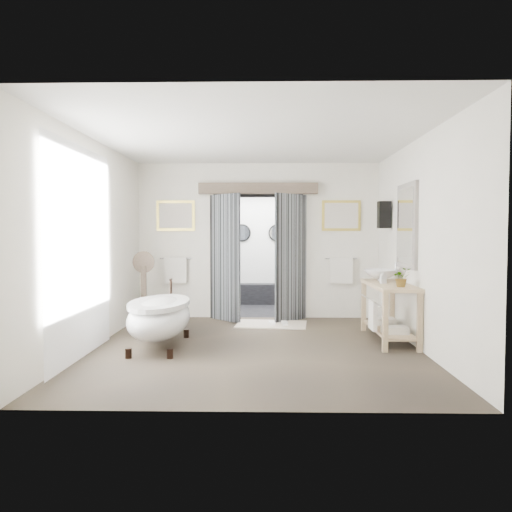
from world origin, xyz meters
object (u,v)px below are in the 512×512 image
(clawfoot_tub, at_px, (160,316))
(basin, at_px, (381,275))
(vanity, at_px, (388,307))
(rug, at_px, (271,324))

(clawfoot_tub, bearing_deg, basin, 15.09)
(vanity, height_order, rug, vanity)
(rug, xyz_separation_m, basin, (1.70, -0.87, 0.93))
(clawfoot_tub, height_order, vanity, clawfoot_tub)
(clawfoot_tub, relative_size, basin, 3.44)
(rug, bearing_deg, basin, -27.05)
(clawfoot_tub, xyz_separation_m, vanity, (3.28, 0.50, 0.07))
(rug, distance_m, basin, 2.12)
(rug, bearing_deg, vanity, -36.30)
(clawfoot_tub, distance_m, rug, 2.39)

